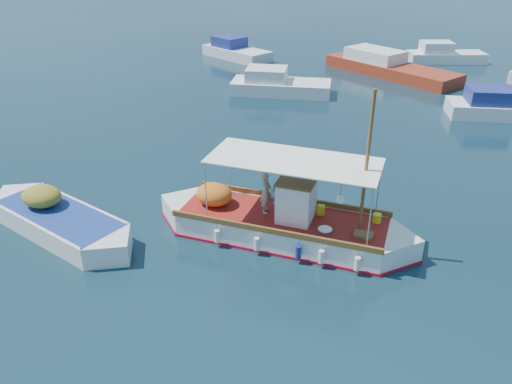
% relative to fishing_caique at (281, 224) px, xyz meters
% --- Properties ---
extents(ground, '(160.00, 160.00, 0.00)m').
position_rel_fishing_caique_xyz_m(ground, '(0.64, -0.10, -0.48)').
color(ground, black).
rests_on(ground, ground).
extents(fishing_caique, '(9.04, 2.84, 5.52)m').
position_rel_fishing_caique_xyz_m(fishing_caique, '(0.00, 0.00, 0.00)').
color(fishing_caique, white).
rests_on(fishing_caique, ground).
extents(dinghy, '(6.70, 3.05, 1.68)m').
position_rel_fishing_caique_xyz_m(dinghy, '(-7.10, -2.58, -0.13)').
color(dinghy, white).
rests_on(dinghy, ground).
extents(bg_boat_nw, '(6.57, 3.77, 1.80)m').
position_rel_fishing_caique_xyz_m(bg_boat_nw, '(-5.97, 15.74, 0.01)').
color(bg_boat_nw, silver).
rests_on(bg_boat_nw, ground).
extents(bg_boat_n, '(10.16, 7.18, 1.80)m').
position_rel_fishing_caique_xyz_m(bg_boat_n, '(-0.38, 23.28, 0.01)').
color(bg_boat_n, maroon).
rests_on(bg_boat_n, ground).
extents(bg_boat_ne, '(6.36, 3.70, 1.80)m').
position_rel_fishing_caique_xyz_m(bg_boat_ne, '(7.01, 16.23, 0.01)').
color(bg_boat_ne, silver).
rests_on(bg_boat_ne, ground).
extents(bg_boat_far_w, '(6.46, 4.52, 1.80)m').
position_rel_fishing_caique_xyz_m(bg_boat_far_w, '(-12.71, 23.91, 0.01)').
color(bg_boat_far_w, silver).
rests_on(bg_boat_far_w, ground).
extents(bg_boat_far_n, '(6.13, 4.12, 1.80)m').
position_rel_fishing_caique_xyz_m(bg_boat_far_n, '(3.09, 28.70, 0.01)').
color(bg_boat_far_n, silver).
rests_on(bg_boat_far_n, ground).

